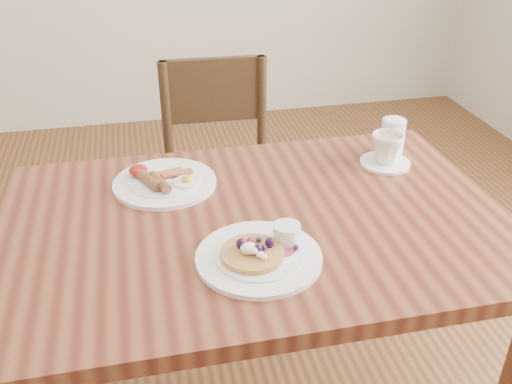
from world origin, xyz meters
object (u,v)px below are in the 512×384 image
at_px(chair_far, 220,171).
at_px(teacup_saucer, 386,151).
at_px(breakfast_plate, 163,181).
at_px(water_glass, 392,137).
at_px(pancake_plate, 261,253).
at_px(dining_table, 256,251).

relative_size(chair_far, teacup_saucer, 6.29).
bearing_deg(teacup_saucer, chair_far, 125.26).
distance_m(breakfast_plate, water_glass, 0.67).
height_order(chair_far, breakfast_plate, chair_far).
distance_m(chair_far, pancake_plate, 0.95).
height_order(chair_far, teacup_saucer, chair_far).
xyz_separation_m(breakfast_plate, water_glass, (0.66, 0.05, 0.04)).
distance_m(teacup_saucer, water_glass, 0.08).
xyz_separation_m(chair_far, breakfast_plate, (-0.23, -0.53, 0.27)).
bearing_deg(teacup_saucer, water_glass, 54.81).
relative_size(dining_table, breakfast_plate, 4.44).
xyz_separation_m(chair_far, pancake_plate, (-0.05, -0.90, 0.27)).
relative_size(chair_far, breakfast_plate, 3.26).
bearing_deg(pancake_plate, chair_far, 86.58).
bearing_deg(water_glass, pancake_plate, -138.94).
bearing_deg(pancake_plate, breakfast_plate, 115.62).
distance_m(chair_far, breakfast_plate, 0.64).
bearing_deg(dining_table, breakfast_plate, 134.40).
height_order(breakfast_plate, teacup_saucer, teacup_saucer).
height_order(breakfast_plate, water_glass, water_glass).
distance_m(dining_table, chair_far, 0.76).
distance_m(chair_far, teacup_saucer, 0.73).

